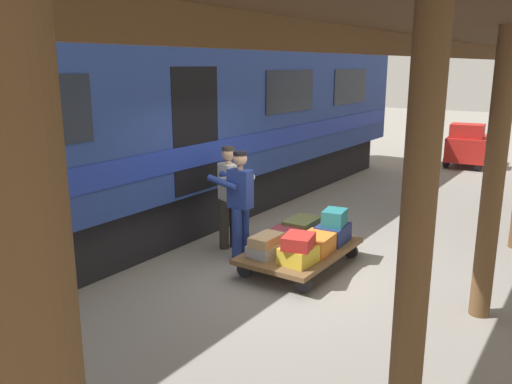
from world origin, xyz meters
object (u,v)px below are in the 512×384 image
Objects in this scene: train_car at (131,118)px; suitcase_yellow_case at (299,255)px; porter_by_door at (229,194)px; suitcase_teal_softside at (335,218)px; suitcase_navy_fabric at (333,233)px; suitcase_red_plastic at (299,241)px; suitcase_tan_vintage at (266,240)px; suitcase_gray_aluminum at (266,250)px; baggage_tug at (468,146)px; suitcase_orange_carryall at (317,243)px; porter_in_overalls at (239,201)px; luggage_cart at (300,251)px; suitcase_olive_duffel at (302,227)px; suitcase_burgundy_valise at (285,238)px.

train_car is 4.03m from suitcase_yellow_case.
suitcase_teal_softside is at bearing -165.96° from porter_by_door.
train_car reaches higher than suitcase_navy_fabric.
suitcase_navy_fabric is 1.40× the size of suitcase_teal_softside.
suitcase_tan_vintage is at bearing -2.38° from suitcase_red_plastic.
train_car is 29.81× the size of suitcase_navy_fabric.
train_car reaches higher than suitcase_gray_aluminum.
train_car is 4.05m from suitcase_navy_fabric.
baggage_tug is at bearing -89.65° from suitcase_red_plastic.
suitcase_yellow_case reaches higher than suitcase_gray_aluminum.
suitcase_orange_carryall is 1.38m from porter_in_overalls.
porter_by_door is at bearing -29.70° from suitcase_gray_aluminum.
suitcase_orange_carryall is 1.74m from porter_by_door.
porter_by_door reaches higher than luggage_cart.
suitcase_teal_softside is at bearing -117.34° from suitcase_tan_vintage.
suitcase_yellow_case is 1.20m from suitcase_olive_duffel.
baggage_tug is at bearing -97.00° from porter_in_overalls.
suitcase_red_plastic is 1.83m from porter_by_door.
porter_in_overalls reaches higher than suitcase_tan_vintage.
suitcase_teal_softside reaches higher than suitcase_burgundy_valise.
suitcase_navy_fabric is 9.28m from baggage_tug.
porter_in_overalls is (0.74, 0.70, 0.48)m from suitcase_olive_duffel.
luggage_cart is 1.09× the size of baggage_tug.
baggage_tug reaches higher than suitcase_red_plastic.
baggage_tug is at bearing -92.63° from suitcase_tan_vintage.
train_car is 3.57m from suitcase_olive_duffel.
baggage_tug is (-1.22, -9.97, -0.30)m from porter_in_overalls.
luggage_cart is 1.22m from porter_in_overalls.
suitcase_navy_fabric reaches higher than suitcase_gray_aluminum.
train_car is at bearing 9.81° from suitcase_teal_softside.
suitcase_olive_duffel is 0.37× the size of porter_in_overalls.
suitcase_olive_duffel is 1.24m from suitcase_red_plastic.
suitcase_navy_fabric is 1.20m from suitcase_tan_vintage.
suitcase_olive_duffel is 1.08m from suitcase_gray_aluminum.
suitcase_tan_vintage is at bearing 0.43° from suitcase_yellow_case.
suitcase_red_plastic is (-0.01, 0.56, 0.20)m from suitcase_orange_carryall.
suitcase_burgundy_valise is 0.54m from suitcase_olive_duffel.
suitcase_olive_duffel is 1.13m from porter_in_overalls.
suitcase_olive_duffel is 1.12× the size of suitcase_navy_fabric.
suitcase_yellow_case is at bearing 173.29° from train_car.
suitcase_olive_duffel is at bearing -0.86° from suitcase_teal_softside.
suitcase_teal_softside reaches higher than suitcase_olive_duffel.
porter_in_overalls is (1.28, 0.16, 0.49)m from suitcase_orange_carryall.
porter_in_overalls is (1.28, 0.70, 0.49)m from suitcase_navy_fabric.
suitcase_olive_duffel is 0.54m from suitcase_navy_fabric.
suitcase_yellow_case is (-0.54, 0.54, 0.00)m from suitcase_burgundy_valise.
suitcase_navy_fabric is at bearing 90.32° from baggage_tug.
suitcase_navy_fabric is at bearing -116.63° from suitcase_gray_aluminum.
suitcase_teal_softside reaches higher than suitcase_gray_aluminum.
porter_in_overalls is at bearing 83.00° from baggage_tug.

